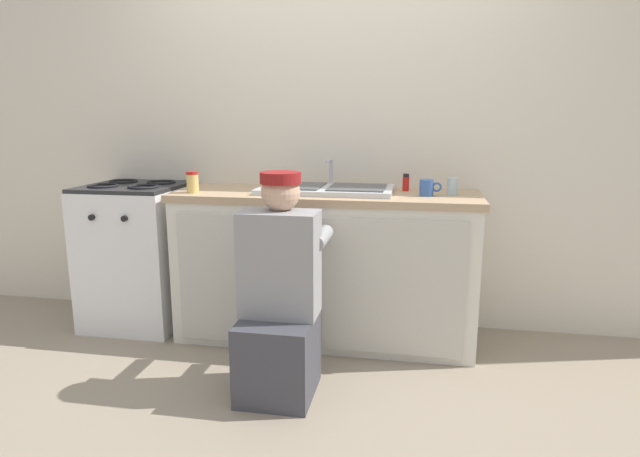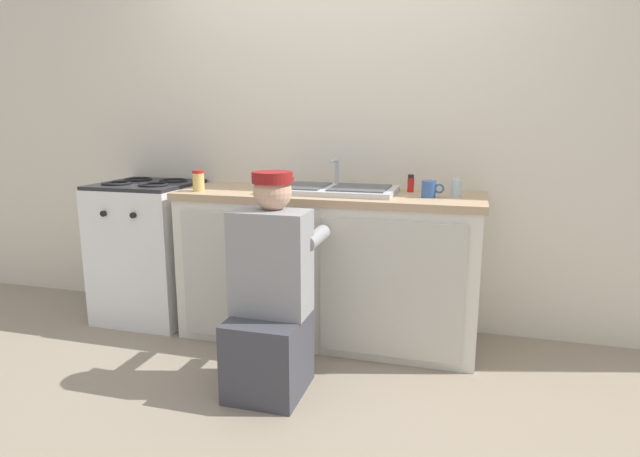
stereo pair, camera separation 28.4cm
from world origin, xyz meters
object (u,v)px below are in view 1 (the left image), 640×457
plumber_person (279,304)px  sink_double_basin (326,189)px  spice_bottle_red (406,183)px  coffee_mug (427,188)px  stove_range (138,254)px  condiment_jar (193,182)px  water_glass (452,186)px

plumber_person → sink_double_basin: bearing=81.7°
sink_double_basin → spice_bottle_red: 0.49m
plumber_person → coffee_mug: size_ratio=8.76×
stove_range → coffee_mug: bearing=-1.6°
sink_double_basin → condiment_jar: (-0.78, -0.17, 0.05)m
coffee_mug → plumber_person: bearing=-136.0°
stove_range → condiment_jar: bearing=-19.4°
stove_range → coffee_mug: size_ratio=7.52×
water_glass → condiment_jar: bearing=-172.6°
spice_bottle_red → condiment_jar: 1.29m
sink_double_basin → stove_range: size_ratio=0.84×
condiment_jar → coffee_mug: size_ratio=1.02×
sink_double_basin → water_glass: 0.74m
plumber_person → water_glass: 1.25m
sink_double_basin → plumber_person: size_ratio=0.72×
plumber_person → coffee_mug: 1.10m
sink_double_basin → stove_range: sink_double_basin is taller
stove_range → condiment_jar: 0.73m
water_glass → coffee_mug: size_ratio=0.79×
plumber_person → water_glass: bearing=41.7°
sink_double_basin → spice_bottle_red: bearing=16.9°
sink_double_basin → plumber_person: bearing=-98.3°
stove_range → condiment_jar: size_ratio=7.40×
coffee_mug → sink_double_basin: bearing=174.9°
sink_double_basin → coffee_mug: (0.60, -0.05, 0.03)m
stove_range → condiment_jar: condiment_jar is taller
stove_range → spice_bottle_red: (1.74, 0.15, 0.50)m
condiment_jar → plumber_person: bearing=-39.8°
water_glass → condiment_jar: (-1.52, -0.20, 0.01)m
condiment_jar → coffee_mug: bearing=5.0°
spice_bottle_red → stove_range: bearing=-175.2°
stove_range → plumber_person: size_ratio=0.86×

